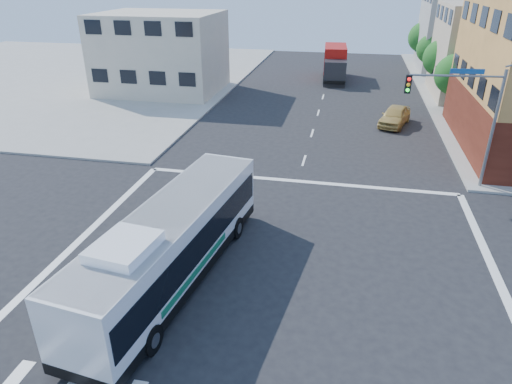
# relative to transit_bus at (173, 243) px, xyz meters

# --- Properties ---
(ground) EXTENTS (120.00, 120.00, 0.00)m
(ground) POSITION_rel_transit_bus_xyz_m (3.85, 1.46, -1.78)
(ground) COLOR black
(ground) RESTS_ON ground
(sidewalk_nw) EXTENTS (50.00, 50.00, 0.15)m
(sidewalk_nw) POSITION_rel_transit_bus_xyz_m (-31.15, 36.46, -1.71)
(sidewalk_nw) COLOR gray
(sidewalk_nw) RESTS_ON ground
(building_east_near) EXTENTS (12.06, 10.06, 9.00)m
(building_east_near) POSITION_rel_transit_bus_xyz_m (20.83, 35.44, 2.72)
(building_east_near) COLOR tan
(building_east_near) RESTS_ON ground
(building_east_far) EXTENTS (12.06, 10.06, 10.00)m
(building_east_far) POSITION_rel_transit_bus_xyz_m (20.83, 49.44, 3.22)
(building_east_far) COLOR #979893
(building_east_far) RESTS_ON ground
(building_west) EXTENTS (12.06, 10.06, 8.00)m
(building_west) POSITION_rel_transit_bus_xyz_m (-13.17, 31.44, 2.22)
(building_west) COLOR #BFB59E
(building_west) RESTS_ON ground
(signal_mast_ne) EXTENTS (7.91, 1.13, 8.07)m
(signal_mast_ne) POSITION_rel_transit_bus_xyz_m (12.93, 12.08, 3.20)
(signal_mast_ne) COLOR slate
(signal_mast_ne) RESTS_ON ground
(street_tree_a) EXTENTS (3.60, 3.60, 5.53)m
(street_tree_a) POSITION_rel_transit_bus_xyz_m (15.75, 29.38, 1.81)
(street_tree_a) COLOR #3B2615
(street_tree_a) RESTS_ON ground
(street_tree_b) EXTENTS (3.80, 3.80, 5.79)m
(street_tree_b) POSITION_rel_transit_bus_xyz_m (15.75, 37.38, 1.97)
(street_tree_b) COLOR #3B2615
(street_tree_b) RESTS_ON ground
(street_tree_c) EXTENTS (3.40, 3.40, 5.29)m
(street_tree_c) POSITION_rel_transit_bus_xyz_m (15.75, 45.38, 1.68)
(street_tree_c) COLOR #3B2615
(street_tree_c) RESTS_ON ground
(street_tree_d) EXTENTS (4.00, 4.00, 6.03)m
(street_tree_d) POSITION_rel_transit_bus_xyz_m (15.75, 53.38, 2.10)
(street_tree_d) COLOR #3B2615
(street_tree_d) RESTS_ON ground
(transit_bus) EXTENTS (4.21, 12.55, 3.65)m
(transit_bus) POSITION_rel_transit_bus_xyz_m (0.00, 0.00, 0.00)
(transit_bus) COLOR black
(transit_bus) RESTS_ON ground
(box_truck) EXTENTS (2.94, 8.54, 3.78)m
(box_truck) POSITION_rel_transit_bus_xyz_m (4.49, 41.05, 0.05)
(box_truck) COLOR black
(box_truck) RESTS_ON ground
(parked_car) EXTENTS (3.24, 5.10, 1.62)m
(parked_car) POSITION_rel_transit_bus_xyz_m (10.40, 23.99, -0.97)
(parked_car) COLOR tan
(parked_car) RESTS_ON ground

